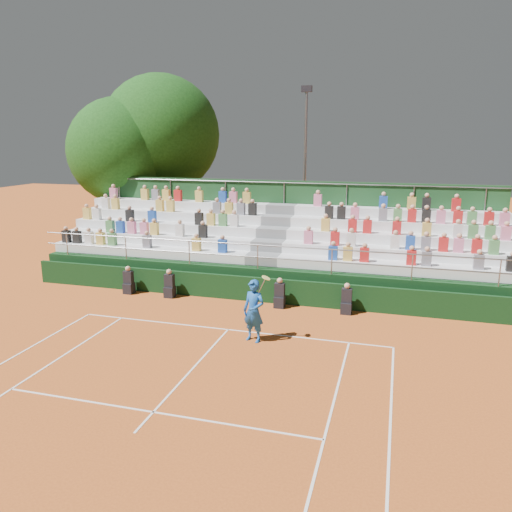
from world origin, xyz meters
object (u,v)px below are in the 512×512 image
(tree_east, at_px, (161,135))
(floodlight_mast, at_px, (305,157))
(tennis_player, at_px, (254,311))
(tree_west, at_px, (121,151))

(tree_east, xyz_separation_m, floodlight_mast, (8.30, 1.72, -1.25))
(tennis_player, distance_m, tree_west, 16.46)
(tree_west, relative_size, floodlight_mast, 0.93)
(tennis_player, height_order, tree_east, tree_east)
(tennis_player, relative_size, floodlight_mast, 0.24)
(tree_east, bearing_deg, tree_west, -135.11)
(tree_west, bearing_deg, floodlight_mast, 18.83)
(tennis_player, bearing_deg, floodlight_mast, 94.42)
(tennis_player, distance_m, floodlight_mast, 15.29)
(tennis_player, height_order, floodlight_mast, floodlight_mast)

